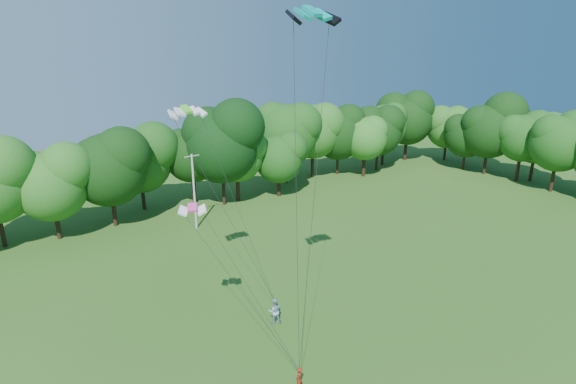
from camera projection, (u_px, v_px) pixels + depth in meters
utility_pole at (194, 191)px, 46.68m from camera, size 1.62×0.23×8.12m
kite_flyer_left at (299, 380)px, 25.24m from camera, size 0.66×0.66×1.54m
kite_flyer_right at (275, 311)px, 31.41m from camera, size 1.14×1.02×1.91m
kite_teal at (312, 11)px, 21.99m from camera, size 2.70×1.26×0.62m
kite_green at (186, 109)px, 29.16m from camera, size 2.40×1.12×0.48m
kite_pink at (192, 207)px, 25.96m from camera, size 1.78×1.36×0.34m
tree_back_center at (221, 135)px, 52.42m from camera, size 9.55×9.55×13.89m
tree_back_east at (366, 135)px, 64.94m from camera, size 6.90×6.90×10.04m
tree_flank_east at (537, 137)px, 62.54m from camera, size 7.04×7.04×10.24m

